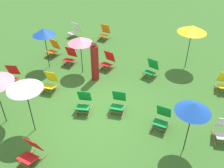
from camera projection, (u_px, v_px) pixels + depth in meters
The scene contains 21 objects.
ground_plane at pixel (99, 113), 9.16m from camera, with size 40.00×40.00×0.00m, color #386B28.
deckchair_0 at pixel (84, 102), 9.07m from camera, with size 0.65×0.86×0.83m.
deckchair_1 at pixel (75, 31), 14.17m from camera, with size 0.67×0.86×0.83m.
deckchair_2 at pixel (104, 33), 13.95m from camera, with size 0.52×0.79×0.83m.
deckchair_3 at pixel (70, 57), 11.78m from camera, with size 0.50×0.77×0.83m.
deckchair_4 at pixel (224, 82), 10.08m from camera, with size 0.67×0.86×0.83m.
deckchair_5 at pixel (118, 102), 9.07m from camera, with size 0.59×0.83×0.83m.
deckchair_6 at pixel (53, 48), 12.44m from camera, with size 0.58×0.82×0.83m.
deckchair_7 at pixel (31, 152), 7.26m from camera, with size 0.54×0.80×0.83m.
deckchair_8 at pixel (12, 75), 10.50m from camera, with size 0.69×0.87×0.83m.
deckchair_9 at pixel (108, 61), 11.45m from camera, with size 0.61×0.83×0.83m.
deckchair_10 at pixel (223, 130), 7.95m from camera, with size 0.63×0.85×0.83m.
deckchair_11 at pixel (151, 69), 10.90m from camera, with size 0.65×0.86×0.83m.
deckchair_12 at pixel (162, 118), 8.41m from camera, with size 0.52×0.79×0.83m.
deckchair_13 at pixel (50, 82), 10.09m from camera, with size 0.55×0.80×0.83m.
umbrella_0 at pixel (44, 32), 10.72m from camera, with size 1.00×1.00×1.91m.
umbrella_1 at pixel (24, 86), 7.41m from camera, with size 1.08×1.08×1.96m.
umbrella_3 at pixel (192, 29), 10.68m from camera, with size 1.24×1.24×2.03m.
umbrella_4 at pixel (80, 40), 10.45m from camera, with size 1.07×1.07×1.73m.
umbrella_5 at pixel (194, 107), 6.83m from camera, with size 1.01×1.01×1.86m.
person_1 at pixel (95, 62), 10.44m from camera, with size 0.34×0.34×1.80m.
Camera 1 is at (3.07, -6.12, 6.20)m, focal length 40.38 mm.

